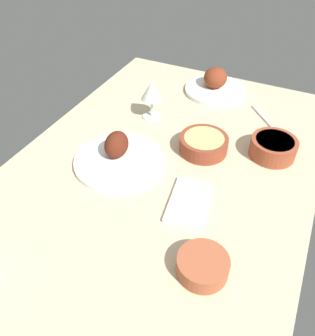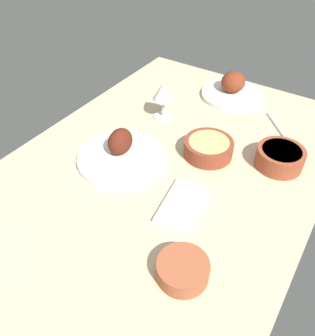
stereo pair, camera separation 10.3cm
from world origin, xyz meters
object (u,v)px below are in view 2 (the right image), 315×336
at_px(wine_glass, 163,93).
at_px(folded_napkin, 182,205).
at_px(plate_center_main, 233,89).
at_px(fork_loose, 277,127).
at_px(bowl_onions, 280,157).
at_px(plate_near_viewer, 121,153).
at_px(bowl_soup, 183,269).
at_px(bowl_pasta, 208,147).

distance_m(wine_glass, folded_napkin, 0.46).
xyz_separation_m(plate_center_main, wine_glass, (0.28, -0.15, 0.07)).
distance_m(wine_glass, fork_loose, 0.42).
distance_m(bowl_onions, fork_loose, 0.21).
distance_m(plate_near_viewer, fork_loose, 0.57).
bearing_deg(plate_center_main, bowl_soup, 16.46).
xyz_separation_m(bowl_soup, bowl_pasta, (-0.42, -0.15, 0.00)).
relative_size(plate_center_main, folded_napkin, 1.43).
bearing_deg(folded_napkin, plate_center_main, -168.03).
bearing_deg(bowl_onions, folded_napkin, -27.51).
relative_size(bowl_pasta, wine_glass, 1.11).
height_order(bowl_pasta, folded_napkin, bowl_pasta).
distance_m(plate_center_main, fork_loose, 0.26).
bearing_deg(fork_loose, plate_near_viewer, 99.55).
xyz_separation_m(bowl_soup, wine_glass, (-0.53, -0.39, 0.07)).
distance_m(plate_center_main, wine_glass, 0.33).
distance_m(plate_near_viewer, bowl_onions, 0.49).
relative_size(plate_center_main, bowl_pasta, 1.57).
bearing_deg(folded_napkin, wine_glass, -140.68).
xyz_separation_m(wine_glass, folded_napkin, (0.35, 0.28, -0.09)).
bearing_deg(bowl_pasta, fork_loose, 153.03).
bearing_deg(wine_glass, fork_loose, 113.43).
relative_size(bowl_onions, fork_loose, 0.84).
bearing_deg(wine_glass, plate_center_main, 152.16).
distance_m(plate_near_viewer, bowl_soup, 0.45).
bearing_deg(plate_center_main, plate_near_viewer, -13.18).
xyz_separation_m(plate_near_viewer, wine_glass, (-0.27, -0.02, 0.08)).
height_order(bowl_onions, wine_glass, wine_glass).
relative_size(bowl_soup, bowl_onions, 0.83).
bearing_deg(plate_center_main, wine_glass, -27.84).
relative_size(plate_near_viewer, folded_napkin, 1.62).
xyz_separation_m(bowl_onions, wine_glass, (-0.03, -0.44, 0.07)).
bearing_deg(bowl_soup, plate_near_viewer, -124.44).
bearing_deg(wine_glass, bowl_onions, 85.57).
bearing_deg(plate_center_main, bowl_onions, 42.90).
distance_m(bowl_soup, fork_loose, 0.69).
xyz_separation_m(plate_center_main, bowl_pasta, (0.39, 0.09, 0.00)).
distance_m(bowl_soup, folded_napkin, 0.21).
relative_size(wine_glass, folded_napkin, 0.82).
bearing_deg(plate_near_viewer, wine_glass, -176.04).
xyz_separation_m(bowl_soup, folded_napkin, (-0.18, -0.11, -0.02)).
bearing_deg(plate_center_main, folded_napkin, 11.97).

